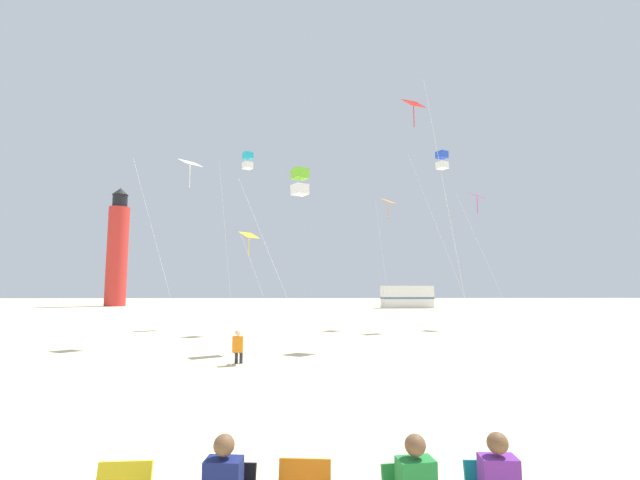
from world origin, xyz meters
The scene contains 12 objects.
ground centered at (0.00, 0.00, 0.00)m, with size 200.00×200.00×0.00m, color beige.
kite_flyer_standing centered at (-1.90, 7.03, 0.61)m, with size 0.35×0.51×1.16m.
kite_diamond_scarlet centered at (5.65, 12.21, 10.89)m, with size 3.05×3.05×11.65m.
kite_box_cyan centered at (-3.72, 21.56, 11.26)m, with size 2.45×2.48×11.86m.
kite_box_blue centered at (9.12, 19.25, 10.72)m, with size 3.39×2.82×11.32m.
kite_diamond_magenta centered at (11.74, 20.24, 8.29)m, with size 3.31×2.57×8.85m.
kite_box_lime centered at (0.07, 10.61, 7.08)m, with size 3.07×2.98×7.66m.
kite_diamond_gold centered at (-2.85, 16.74, 5.32)m, with size 2.27×2.27×5.71m.
kite_diamond_white centered at (-5.28, 12.60, 8.15)m, with size 3.14×3.04×8.70m.
kite_diamond_orange centered at (5.75, 20.36, 7.94)m, with size 1.43×1.43×8.46m.
lighthouse_distant centered at (-26.35, 54.14, 7.84)m, with size 2.80×2.80×16.80m.
rv_van_white centered at (13.24, 47.59, 1.39)m, with size 6.52×2.58×2.80m.
Camera 1 is at (0.35, -7.68, 2.53)m, focal length 24.29 mm.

